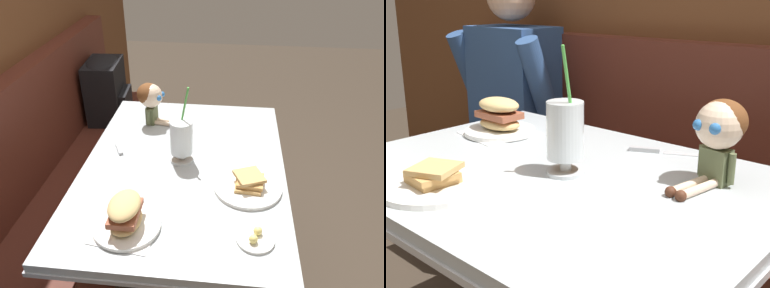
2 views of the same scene
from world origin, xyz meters
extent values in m
plane|color=#382D23|center=(0.00, 0.00, 0.00)|extent=(8.00, 8.00, 0.00)
cube|color=#512319|center=(0.00, 0.77, 0.23)|extent=(2.60, 0.48, 0.45)
cube|color=#512319|center=(0.00, 0.96, 0.73)|extent=(2.60, 0.10, 0.55)
cube|color=#B2BCC1|center=(0.00, 0.18, 0.72)|extent=(1.10, 0.80, 0.03)
cube|color=#B7BABF|center=(0.00, 0.18, 0.70)|extent=(1.11, 0.81, 0.02)
cylinder|color=#A5A8AD|center=(0.00, 0.18, 0.37)|extent=(0.14, 0.14, 0.65)
cylinder|color=gray|center=(0.00, 0.18, 0.02)|extent=(0.48, 0.48, 0.04)
cylinder|color=white|center=(-0.12, -0.07, 0.75)|extent=(0.25, 0.25, 0.01)
cube|color=tan|center=(-0.13, -0.07, 0.76)|extent=(0.10, 0.10, 0.01)
cube|color=tan|center=(-0.12, -0.08, 0.78)|extent=(0.10, 0.10, 0.01)
cube|color=tan|center=(-0.12, -0.08, 0.79)|extent=(0.12, 0.12, 0.01)
cylinder|color=silver|center=(0.03, 0.19, 0.74)|extent=(0.10, 0.10, 0.01)
cylinder|color=silver|center=(0.03, 0.19, 0.77)|extent=(0.03, 0.03, 0.03)
cylinder|color=silver|center=(0.03, 0.19, 0.85)|extent=(0.09, 0.09, 0.14)
cylinder|color=brown|center=(0.03, 0.19, 0.84)|extent=(0.08, 0.08, 0.13)
cylinder|color=#51B74C|center=(0.05, 0.19, 0.95)|extent=(0.01, 0.05, 0.22)
cube|color=white|center=(-0.37, 0.32, 0.74)|extent=(0.23, 0.23, 0.00)
cylinder|color=white|center=(-0.37, 0.32, 0.75)|extent=(0.22, 0.22, 0.01)
ellipsoid|color=tan|center=(-0.37, 0.32, 0.77)|extent=(0.15, 0.10, 0.04)
cube|color=#995138|center=(-0.37, 0.32, 0.80)|extent=(0.14, 0.09, 0.02)
ellipsoid|color=tan|center=(-0.37, 0.32, 0.83)|extent=(0.15, 0.10, 0.04)
cylinder|color=white|center=(-0.38, -0.09, 0.74)|extent=(0.12, 0.12, 0.01)
sphere|color=#F4E07A|center=(-0.40, -0.08, 0.76)|extent=(0.03, 0.03, 0.03)
sphere|color=#F4E07A|center=(-0.36, -0.10, 0.76)|extent=(0.03, 0.03, 0.03)
cube|color=silver|center=(0.19, 0.52, 0.74)|extent=(0.13, 0.08, 0.00)
cube|color=#B2B5BA|center=(0.08, 0.47, 0.75)|extent=(0.08, 0.05, 0.01)
cube|color=#5B6642|center=(0.33, 0.38, 0.78)|extent=(0.07, 0.05, 0.08)
sphere|color=beige|center=(0.33, 0.38, 0.88)|extent=(0.11, 0.11, 0.11)
ellipsoid|color=brown|center=(0.33, 0.39, 0.89)|extent=(0.13, 0.12, 0.10)
sphere|color=#2D6BB2|center=(0.30, 0.33, 0.88)|extent=(0.03, 0.03, 0.03)
sphere|color=#2D6BB2|center=(0.35, 0.32, 0.88)|extent=(0.03, 0.03, 0.03)
cylinder|color=beige|center=(0.31, 0.30, 0.75)|extent=(0.04, 0.12, 0.02)
cylinder|color=beige|center=(0.33, 0.29, 0.75)|extent=(0.04, 0.12, 0.02)
sphere|color=#4C2819|center=(0.30, 0.24, 0.75)|extent=(0.03, 0.03, 0.03)
sphere|color=#4C2819|center=(0.32, 0.24, 0.75)|extent=(0.03, 0.03, 0.03)
cylinder|color=#5B6642|center=(0.29, 0.38, 0.79)|extent=(0.02, 0.02, 0.07)
cylinder|color=#5B6642|center=(0.37, 0.37, 0.79)|extent=(0.02, 0.02, 0.07)
cube|color=black|center=(0.88, 0.79, 0.64)|extent=(0.31, 0.22, 0.38)
cube|color=black|center=(0.88, 0.67, 0.56)|extent=(0.21, 0.06, 0.17)
ellipsoid|color=black|center=(0.88, 0.79, 0.82)|extent=(0.30, 0.21, 0.07)
camera|label=1|loc=(-1.22, 0.01, 1.61)|focal=35.19mm
camera|label=2|loc=(0.79, -0.63, 1.16)|focal=45.61mm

